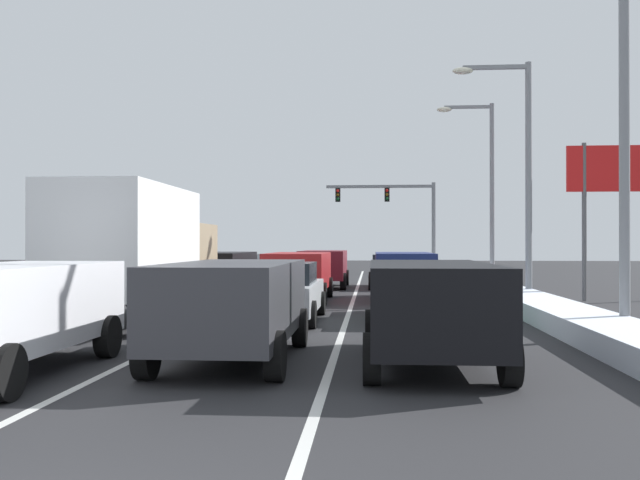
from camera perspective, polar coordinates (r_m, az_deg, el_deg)
ground_plane at (r=21.80m, az=-1.94°, el=-5.55°), size 120.00×120.00×0.00m
lane_stripe_between_right_lane_and_center_lane at (r=26.05m, az=2.85°, el=-4.68°), size 0.14×48.20×0.01m
lane_stripe_between_center_lane_and_left_lane at (r=26.35m, az=-4.58°, el=-4.63°), size 0.14×48.20×0.01m
snow_bank_right_shoulder at (r=26.43m, az=14.44°, el=-4.11°), size 1.54×48.20×0.47m
snow_bank_left_shoulder at (r=27.65m, az=-15.52°, el=-3.81°), size 1.65×48.20×0.59m
suv_black_right_lane_nearest at (r=11.52m, az=9.08°, el=-5.16°), size 2.16×4.90×1.67m
sedan_green_right_lane_second at (r=18.43m, az=7.52°, el=-4.12°), size 2.00×4.50×1.51m
suv_navy_right_lane_third at (r=24.52m, az=6.91°, el=-2.58°), size 2.16×4.90×1.67m
sedan_gray_right_lane_fourth at (r=31.24m, az=5.87°, el=-2.55°), size 2.00×4.50×1.51m
suv_charcoal_center_lane_nearest at (r=11.85m, az=-7.15°, el=-5.03°), size 2.16×4.90×1.67m
sedan_silver_center_lane_second at (r=17.81m, az=-3.16°, el=-4.26°), size 2.00×4.50×1.51m
suv_red_center_lane_third at (r=24.05m, az=-1.77°, el=-2.63°), size 2.16×4.90×1.67m
suv_maroon_center_lane_fourth at (r=31.36m, az=0.30°, el=-2.09°), size 2.16×4.90×1.67m
suv_white_left_lane_nearest at (r=11.53m, az=-24.69°, el=-5.13°), size 2.16×4.90×1.67m
box_truck_left_lane_second at (r=17.99m, az=-14.79°, el=-0.59°), size 2.53×7.20×3.36m
suv_black_left_lane_third at (r=25.75m, az=-8.27°, el=-2.47°), size 2.16×4.90×1.67m
sedan_green_left_lane_fourth at (r=32.67m, az=-6.29°, el=-2.46°), size 2.00×4.50×1.51m
traffic_light_gantry at (r=47.97m, az=6.59°, el=2.69°), size 7.54×0.47×6.20m
street_lamp_right_near at (r=16.14m, az=22.66°, el=11.35°), size 2.66×0.36×8.85m
street_lamp_right_mid at (r=24.45m, az=16.01°, el=6.47°), size 2.66×0.36×8.14m
street_lamp_right_far at (r=33.09m, az=13.42°, el=5.04°), size 2.66×0.36×8.51m
roadside_sign_right at (r=26.06m, az=23.08°, el=4.18°), size 3.20×0.16×5.50m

